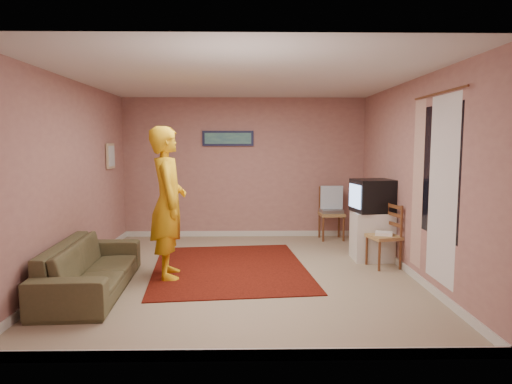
{
  "coord_description": "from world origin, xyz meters",
  "views": [
    {
      "loc": [
        0.07,
        -6.04,
        1.77
      ],
      "look_at": [
        0.19,
        0.6,
        1.05
      ],
      "focal_mm": 32.0,
      "sensor_mm": 36.0,
      "label": 1
    }
  ],
  "objects_px": {
    "chair_a": "(332,208)",
    "chair_b": "(384,229)",
    "crt_tv": "(373,196)",
    "sofa": "(91,267)",
    "person": "(168,203)",
    "tv_cabinet": "(372,236)"
  },
  "relations": [
    {
      "from": "chair_a",
      "to": "chair_b",
      "type": "height_order",
      "value": "chair_a"
    },
    {
      "from": "crt_tv",
      "to": "sofa",
      "type": "distance_m",
      "value": 4.07
    },
    {
      "from": "sofa",
      "to": "person",
      "type": "distance_m",
      "value": 1.23
    },
    {
      "from": "sofa",
      "to": "person",
      "type": "height_order",
      "value": "person"
    },
    {
      "from": "crt_tv",
      "to": "person",
      "type": "relative_size",
      "value": 0.33
    },
    {
      "from": "sofa",
      "to": "tv_cabinet",
      "type": "bearing_deg",
      "value": -72.31
    },
    {
      "from": "chair_a",
      "to": "chair_b",
      "type": "distance_m",
      "value": 1.93
    },
    {
      "from": "chair_b",
      "to": "sofa",
      "type": "relative_size",
      "value": 0.24
    },
    {
      "from": "chair_b",
      "to": "person",
      "type": "xyz_separation_m",
      "value": [
        -2.97,
        -0.43,
        0.44
      ]
    },
    {
      "from": "crt_tv",
      "to": "chair_b",
      "type": "bearing_deg",
      "value": -92.09
    },
    {
      "from": "chair_a",
      "to": "chair_b",
      "type": "relative_size",
      "value": 1.06
    },
    {
      "from": "chair_b",
      "to": "sofa",
      "type": "xyz_separation_m",
      "value": [
        -3.8,
        -1.01,
        -0.25
      ]
    },
    {
      "from": "chair_b",
      "to": "crt_tv",
      "type": "bearing_deg",
      "value": 172.93
    },
    {
      "from": "tv_cabinet",
      "to": "crt_tv",
      "type": "xyz_separation_m",
      "value": [
        -0.01,
        -0.0,
        0.61
      ]
    },
    {
      "from": "crt_tv",
      "to": "sofa",
      "type": "xyz_separation_m",
      "value": [
        -3.74,
        -1.44,
        -0.68
      ]
    },
    {
      "from": "chair_a",
      "to": "sofa",
      "type": "height_order",
      "value": "chair_a"
    },
    {
      "from": "person",
      "to": "chair_b",
      "type": "bearing_deg",
      "value": -92.23
    },
    {
      "from": "crt_tv",
      "to": "chair_b",
      "type": "relative_size",
      "value": 1.31
    },
    {
      "from": "crt_tv",
      "to": "person",
      "type": "distance_m",
      "value": 3.04
    },
    {
      "from": "tv_cabinet",
      "to": "sofa",
      "type": "distance_m",
      "value": 4.02
    },
    {
      "from": "crt_tv",
      "to": "person",
      "type": "xyz_separation_m",
      "value": [
        -2.92,
        -0.85,
        0.01
      ]
    },
    {
      "from": "chair_b",
      "to": "tv_cabinet",
      "type": "bearing_deg",
      "value": 172.16
    }
  ]
}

